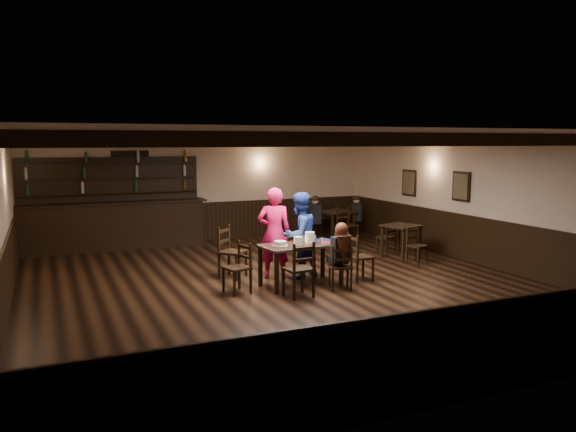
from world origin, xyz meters
name	(u,v)px	position (x,y,z in m)	size (l,w,h in m)	color
ground	(282,284)	(0.00, 0.00, 0.00)	(10.00, 10.00, 0.00)	black
room_shell	(281,188)	(0.01, 0.04, 1.75)	(9.02, 10.02, 2.71)	beige
dining_table	(301,249)	(0.30, -0.20, 0.66)	(1.53, 0.89, 0.75)	black
chair_near_left	(301,265)	(-0.05, -0.94, 0.55)	(0.48, 0.46, 0.94)	black
chair_near_right	(341,264)	(0.78, -0.81, 0.47)	(0.47, 0.45, 0.80)	black
chair_end_left	(240,263)	(-0.85, -0.21, 0.51)	(0.48, 0.49, 0.87)	black
chair_end_right	(357,253)	(1.38, -0.32, 0.52)	(0.39, 0.41, 0.88)	black
chair_far_pushed	(229,247)	(-0.71, 0.91, 0.57)	(0.63, 0.63, 0.98)	black
woman_pink	(274,233)	(0.06, 0.50, 0.86)	(0.63, 0.41, 1.73)	#EB2278
man_blue	(300,235)	(0.51, 0.33, 0.81)	(0.79, 0.62, 1.63)	navy
seated_person	(341,245)	(0.80, -0.76, 0.80)	(0.31, 0.46, 0.75)	black
cake	(280,244)	(-0.11, -0.19, 0.79)	(0.27, 0.27, 0.09)	white
plate_stack_a	(298,241)	(0.21, -0.25, 0.83)	(0.16, 0.16, 0.15)	white
plate_stack_b	(310,237)	(0.50, -0.14, 0.85)	(0.17, 0.17, 0.20)	white
tea_light	(297,242)	(0.28, -0.05, 0.78)	(0.05, 0.05, 0.06)	#A5A8AD
salt_shaker	(322,241)	(0.68, -0.27, 0.80)	(0.04, 0.04, 0.10)	silver
pepper_shaker	(321,241)	(0.67, -0.26, 0.80)	(0.03, 0.03, 0.09)	#A5A8AD
drink_glass	(312,238)	(0.62, 0.00, 0.81)	(0.07, 0.07, 0.12)	silver
menu_red	(329,243)	(0.81, -0.27, 0.75)	(0.28, 0.19, 0.00)	maroon
menu_blue	(324,240)	(0.85, -0.02, 0.75)	(0.33, 0.23, 0.00)	#0E1649
bar_counter	(113,219)	(-2.38, 4.72, 0.73)	(4.40, 0.70, 2.20)	black
back_table_a	(401,230)	(3.31, 1.03, 0.64)	(0.89, 0.89, 0.75)	black
back_table_b	(334,215)	(3.14, 3.83, 0.65)	(1.02, 1.02, 0.75)	black
bg_patron_left	(315,210)	(2.53, 3.74, 0.83)	(0.24, 0.36, 0.72)	black
bg_patron_right	(356,208)	(3.77, 3.76, 0.80)	(0.27, 0.36, 0.67)	black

